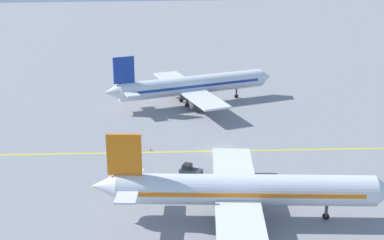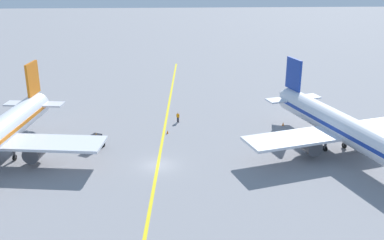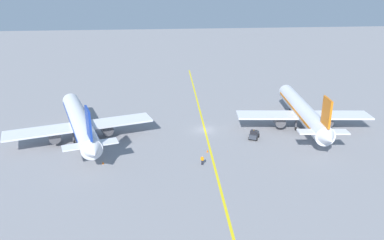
% 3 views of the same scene
% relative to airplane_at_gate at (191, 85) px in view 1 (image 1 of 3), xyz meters
% --- Properties ---
extents(ground_plane, '(400.00, 400.00, 0.00)m').
position_rel_airplane_at_gate_xyz_m(ground_plane, '(25.22, 2.39, -3.71)').
color(ground_plane, gray).
extents(apron_yellow_centreline, '(7.14, 119.83, 0.01)m').
position_rel_airplane_at_gate_xyz_m(apron_yellow_centreline, '(25.22, 2.39, -3.71)').
color(apron_yellow_centreline, yellow).
rests_on(apron_yellow_centreline, ground).
extents(airplane_at_gate, '(28.33, 34.87, 10.60)m').
position_rel_airplane_at_gate_xyz_m(airplane_at_gate, '(0.00, 0.00, 0.00)').
color(airplane_at_gate, silver).
rests_on(airplane_at_gate, ground).
extents(airplane_adjacent_stand, '(28.43, 35.53, 10.60)m').
position_rel_airplane_at_gate_xyz_m(airplane_adjacent_stand, '(46.10, 1.26, 0.00)').
color(airplane_adjacent_stand, silver).
rests_on(airplane_adjacent_stand, ground).
extents(baggage_tug_dark, '(2.76, 3.35, 2.11)m').
position_rel_airplane_at_gate_xyz_m(baggage_tug_dark, '(34.22, -3.59, -2.81)').
color(baggage_tug_dark, '#333842').
rests_on(baggage_tug_dark, ground).
extents(ground_crew_worker, '(0.49, 0.39, 1.68)m').
position_rel_airplane_at_gate_xyz_m(ground_crew_worker, '(22.27, -13.84, -2.80)').
color(ground_crew_worker, '#23232D').
rests_on(ground_crew_worker, ground).
extents(traffic_cone_near_nose, '(0.32, 0.32, 0.55)m').
position_rel_airplane_at_gate_xyz_m(traffic_cone_near_nose, '(23.98, -8.83, -3.43)').
color(traffic_cone_near_nose, orange).
rests_on(traffic_cone_near_nose, ground).
extents(traffic_cone_mid_apron, '(0.32, 0.32, 0.55)m').
position_rel_airplane_at_gate_xyz_m(traffic_cone_mid_apron, '(5.35, -11.51, -3.43)').
color(traffic_cone_mid_apron, orange).
rests_on(traffic_cone_mid_apron, ground).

